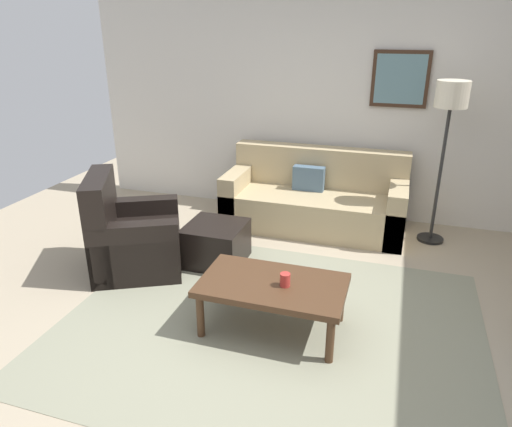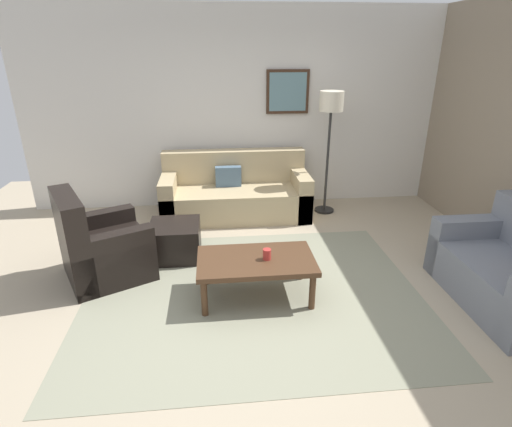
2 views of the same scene
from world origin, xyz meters
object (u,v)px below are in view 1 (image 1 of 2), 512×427
object	(u,v)px
couch_main	(315,200)
armchair_leather	(129,239)
framed_artwork	(400,79)
coffee_table	(273,288)
ottoman	(216,243)
lamp_standing	(450,112)
cup	(285,280)

from	to	relation	value
couch_main	armchair_leather	world-z (taller)	armchair_leather
couch_main	framed_artwork	size ratio (longest dim) A/B	3.35
framed_artwork	coffee_table	bearing A→B (deg)	-105.67
armchair_leather	ottoman	xyz separation A→B (m)	(0.74, 0.37, -0.11)
ottoman	framed_artwork	size ratio (longest dim) A/B	0.92
coffee_table	framed_artwork	world-z (taller)	framed_artwork
coffee_table	lamp_standing	xyz separation A→B (m)	(1.23, 2.08, 1.05)
ottoman	lamp_standing	bearing A→B (deg)	29.89
coffee_table	framed_artwork	distance (m)	2.94
lamp_standing	framed_artwork	xyz separation A→B (m)	(-0.51, 0.46, 0.25)
coffee_table	couch_main	bearing A→B (deg)	92.15
armchair_leather	ottoman	bearing A→B (deg)	26.86
cup	couch_main	bearing A→B (deg)	94.78
ottoman	cup	distance (m)	1.34
ottoman	lamp_standing	xyz separation A→B (m)	(2.06, 1.19, 1.21)
armchair_leather	framed_artwork	distance (m)	3.34
couch_main	lamp_standing	bearing A→B (deg)	-2.52
couch_main	framed_artwork	bearing A→B (deg)	26.93
armchair_leather	coffee_table	bearing A→B (deg)	-18.39
couch_main	ottoman	bearing A→B (deg)	-121.28
couch_main	armchair_leather	bearing A→B (deg)	-132.73
couch_main	cup	distance (m)	2.18
framed_artwork	lamp_standing	bearing A→B (deg)	-41.88
armchair_leather	coffee_table	distance (m)	1.66
ottoman	coffee_table	bearing A→B (deg)	-47.05
coffee_table	cup	world-z (taller)	cup
cup	ottoman	bearing A→B (deg)	135.54
ottoman	lamp_standing	world-z (taller)	lamp_standing
ottoman	lamp_standing	size ratio (longest dim) A/B	0.33
couch_main	coffee_table	bearing A→B (deg)	-87.85
framed_artwork	couch_main	bearing A→B (deg)	-153.07
cup	lamp_standing	distance (m)	2.57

